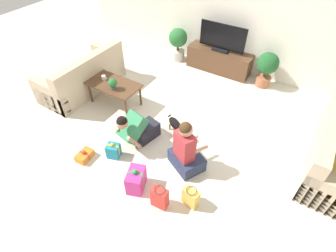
{
  "coord_description": "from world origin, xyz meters",
  "views": [
    {
      "loc": [
        1.62,
        -2.97,
        3.35
      ],
      "look_at": [
        -0.02,
        -0.36,
        0.45
      ],
      "focal_mm": 28.0,
      "sensor_mm": 36.0,
      "label": 1
    }
  ],
  "objects_px": {
    "sofa_left": "(83,77)",
    "person_kneeling": "(137,129)",
    "tv": "(222,39)",
    "potted_plant_back_left": "(178,42)",
    "tv_console": "(219,61)",
    "gift_box_a": "(85,156)",
    "gift_box_c": "(113,151)",
    "gift_bag_a": "(160,197)",
    "dog": "(177,126)",
    "person_sitting": "(186,151)",
    "gift_box_b": "(136,180)",
    "gift_bag_b": "(191,197)",
    "tabletop_plant": "(113,83)",
    "potted_plant_back_right": "(267,67)",
    "coffee_table": "(114,86)",
    "mug": "(104,78)"
  },
  "relations": [
    {
      "from": "gift_bag_a",
      "to": "gift_bag_b",
      "type": "distance_m",
      "value": 0.43
    },
    {
      "from": "tv_console",
      "to": "tv",
      "type": "height_order",
      "value": "tv"
    },
    {
      "from": "sofa_left",
      "to": "coffee_table",
      "type": "xyz_separation_m",
      "value": [
        0.89,
        -0.04,
        0.12
      ]
    },
    {
      "from": "potted_plant_back_right",
      "to": "person_kneeling",
      "type": "height_order",
      "value": "potted_plant_back_right"
    },
    {
      "from": "sofa_left",
      "to": "gift_bag_a",
      "type": "bearing_deg",
      "value": 62.9
    },
    {
      "from": "tv_console",
      "to": "person_sitting",
      "type": "bearing_deg",
      "value": -75.61
    },
    {
      "from": "potted_plant_back_right",
      "to": "tabletop_plant",
      "type": "distance_m",
      "value": 3.24
    },
    {
      "from": "tv",
      "to": "mug",
      "type": "distance_m",
      "value": 2.72
    },
    {
      "from": "gift_box_a",
      "to": "gift_box_c",
      "type": "xyz_separation_m",
      "value": [
        0.37,
        0.29,
        0.06
      ]
    },
    {
      "from": "sofa_left",
      "to": "gift_box_c",
      "type": "xyz_separation_m",
      "value": [
        1.78,
        -1.14,
        -0.18
      ]
    },
    {
      "from": "tv_console",
      "to": "dog",
      "type": "relative_size",
      "value": 2.97
    },
    {
      "from": "sofa_left",
      "to": "gift_box_a",
      "type": "bearing_deg",
      "value": 44.43
    },
    {
      "from": "person_sitting",
      "to": "tabletop_plant",
      "type": "relative_size",
      "value": 4.2
    },
    {
      "from": "sofa_left",
      "to": "person_kneeling",
      "type": "relative_size",
      "value": 2.33
    },
    {
      "from": "potted_plant_back_right",
      "to": "dog",
      "type": "distance_m",
      "value": 2.5
    },
    {
      "from": "gift_bag_b",
      "to": "gift_box_b",
      "type": "bearing_deg",
      "value": -167.28
    },
    {
      "from": "tv_console",
      "to": "tabletop_plant",
      "type": "xyz_separation_m",
      "value": [
        -1.11,
        -2.41,
        0.34
      ]
    },
    {
      "from": "gift_box_b",
      "to": "person_kneeling",
      "type": "bearing_deg",
      "value": 125.26
    },
    {
      "from": "person_kneeling",
      "to": "person_sitting",
      "type": "relative_size",
      "value": 0.84
    },
    {
      "from": "gift_box_b",
      "to": "gift_bag_b",
      "type": "bearing_deg",
      "value": 12.72
    },
    {
      "from": "person_sitting",
      "to": "potted_plant_back_right",
      "type": "bearing_deg",
      "value": -69.32
    },
    {
      "from": "tv",
      "to": "person_kneeling",
      "type": "distance_m",
      "value": 2.97
    },
    {
      "from": "tabletop_plant",
      "to": "gift_box_a",
      "type": "bearing_deg",
      "value": -72.62
    },
    {
      "from": "sofa_left",
      "to": "tv_console",
      "type": "bearing_deg",
      "value": 136.59
    },
    {
      "from": "potted_plant_back_left",
      "to": "gift_box_b",
      "type": "bearing_deg",
      "value": -68.35
    },
    {
      "from": "mug",
      "to": "gift_bag_a",
      "type": "bearing_deg",
      "value": -32.9
    },
    {
      "from": "tv_console",
      "to": "gift_bag_b",
      "type": "distance_m",
      "value": 3.68
    },
    {
      "from": "gift_bag_a",
      "to": "dog",
      "type": "bearing_deg",
      "value": 111.36
    },
    {
      "from": "tv",
      "to": "potted_plant_back_left",
      "type": "distance_m",
      "value": 1.14
    },
    {
      "from": "potted_plant_back_right",
      "to": "person_sitting",
      "type": "height_order",
      "value": "person_sitting"
    },
    {
      "from": "gift_box_a",
      "to": "tabletop_plant",
      "type": "bearing_deg",
      "value": 107.38
    },
    {
      "from": "tv",
      "to": "gift_box_b",
      "type": "height_order",
      "value": "tv"
    },
    {
      "from": "potted_plant_back_left",
      "to": "gift_box_b",
      "type": "relative_size",
      "value": 1.96
    },
    {
      "from": "person_kneeling",
      "to": "mug",
      "type": "bearing_deg",
      "value": 164.9
    },
    {
      "from": "tv_console",
      "to": "gift_bag_a",
      "type": "xyz_separation_m",
      "value": [
        0.8,
        -3.74,
        -0.07
      ]
    },
    {
      "from": "gift_box_a",
      "to": "tabletop_plant",
      "type": "distance_m",
      "value": 1.43
    },
    {
      "from": "person_kneeling",
      "to": "dog",
      "type": "distance_m",
      "value": 0.71
    },
    {
      "from": "gift_box_a",
      "to": "gift_bag_a",
      "type": "height_order",
      "value": "gift_bag_a"
    },
    {
      "from": "coffee_table",
      "to": "person_sitting",
      "type": "height_order",
      "value": "person_sitting"
    },
    {
      "from": "gift_box_a",
      "to": "tabletop_plant",
      "type": "relative_size",
      "value": 1.34
    },
    {
      "from": "tv_console",
      "to": "tabletop_plant",
      "type": "relative_size",
      "value": 6.68
    },
    {
      "from": "tv_console",
      "to": "potted_plant_back_right",
      "type": "bearing_deg",
      "value": -2.61
    },
    {
      "from": "potted_plant_back_left",
      "to": "dog",
      "type": "distance_m",
      "value": 2.73
    },
    {
      "from": "person_kneeling",
      "to": "gift_box_a",
      "type": "height_order",
      "value": "person_kneeling"
    },
    {
      "from": "person_kneeling",
      "to": "gift_box_b",
      "type": "relative_size",
      "value": 1.94
    },
    {
      "from": "gift_box_c",
      "to": "sofa_left",
      "type": "bearing_deg",
      "value": 147.34
    },
    {
      "from": "gift_box_a",
      "to": "mug",
      "type": "height_order",
      "value": "mug"
    },
    {
      "from": "gift_box_a",
      "to": "person_kneeling",
      "type": "bearing_deg",
      "value": 54.91
    },
    {
      "from": "gift_bag_a",
      "to": "gift_bag_b",
      "type": "bearing_deg",
      "value": 35.11
    },
    {
      "from": "tv",
      "to": "potted_plant_back_left",
      "type": "xyz_separation_m",
      "value": [
        -1.1,
        -0.05,
        -0.32
      ]
    }
  ]
}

